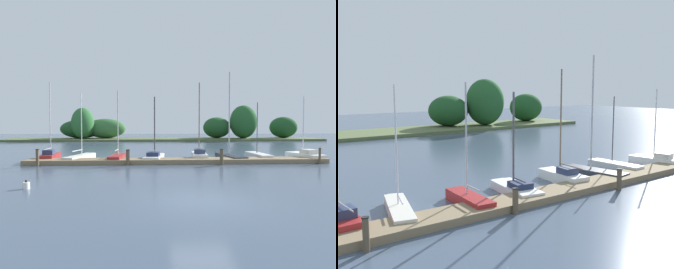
{
  "view_description": "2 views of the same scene",
  "coord_description": "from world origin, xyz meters",
  "views": [
    {
      "loc": [
        -1.96,
        -10.79,
        3.07
      ],
      "look_at": [
        -0.74,
        12.86,
        2.2
      ],
      "focal_mm": 29.09,
      "sensor_mm": 36.0,
      "label": 1
    },
    {
      "loc": [
        -14.26,
        -3.42,
        5.68
      ],
      "look_at": [
        -1.52,
        13.72,
        3.04
      ],
      "focal_mm": 41.02,
      "sensor_mm": 36.0,
      "label": 2
    }
  ],
  "objects": [
    {
      "name": "sailboat_5",
      "position": [
        4.69,
        12.74,
        0.35
      ],
      "size": [
        1.84,
        4.6,
        7.68
      ],
      "rotation": [
        0.0,
        0.0,
        1.73
      ],
      "color": "#232833",
      "rests_on": "ground"
    },
    {
      "name": "sailboat_1",
      "position": [
        -8.2,
        12.78,
        0.28
      ],
      "size": [
        1.87,
        4.44,
        5.8
      ],
      "rotation": [
        0.0,
        0.0,
        1.33
      ],
      "color": "silver",
      "rests_on": "ground"
    },
    {
      "name": "sailboat_4",
      "position": [
        2.01,
        12.81,
        0.41
      ],
      "size": [
        1.53,
        3.77,
        6.75
      ],
      "rotation": [
        0.0,
        0.0,
        1.47
      ],
      "color": "white",
      "rests_on": "ground"
    },
    {
      "name": "mooring_piling_1",
      "position": [
        -3.94,
        9.75,
        0.6
      ],
      "size": [
        0.31,
        0.31,
        1.19
      ],
      "color": "brown",
      "rests_on": "ground"
    },
    {
      "name": "sailboat_7",
      "position": [
        11.2,
        12.29,
        0.37
      ],
      "size": [
        2.0,
        3.98,
        5.57
      ],
      "rotation": [
        0.0,
        0.0,
        1.77
      ],
      "color": "white",
      "rests_on": "ground"
    },
    {
      "name": "mooring_piling_2",
      "position": [
        3.16,
        9.5,
        0.62
      ],
      "size": [
        0.31,
        0.31,
        1.22
      ],
      "color": "brown",
      "rests_on": "ground"
    },
    {
      "name": "sailboat_3",
      "position": [
        -1.93,
        12.36,
        0.33
      ],
      "size": [
        1.86,
        4.08,
        5.44
      ],
      "rotation": [
        0.0,
        0.0,
        1.42
      ],
      "color": "white",
      "rests_on": "ground"
    },
    {
      "name": "mooring_piling_0",
      "position": [
        -10.56,
        9.66,
        0.64
      ],
      "size": [
        0.27,
        0.27,
        1.26
      ],
      "color": "brown",
      "rests_on": "ground"
    },
    {
      "name": "dock_pier",
      "position": [
        0.0,
        10.82,
        0.17
      ],
      "size": [
        23.84,
        1.8,
        0.35
      ],
      "color": "#847051",
      "rests_on": "ground"
    },
    {
      "name": "sailboat_2",
      "position": [
        -4.99,
        12.13,
        0.34
      ],
      "size": [
        1.17,
        3.76,
        5.91
      ],
      "rotation": [
        0.0,
        0.0,
        1.51
      ],
      "color": "maroon",
      "rests_on": "ground"
    },
    {
      "name": "sailboat_6",
      "position": [
        7.34,
        13.14,
        0.28
      ],
      "size": [
        1.21,
        4.13,
        5.05
      ],
      "rotation": [
        0.0,
        0.0,
        1.62
      ],
      "color": "white",
      "rests_on": "ground"
    },
    {
      "name": "sailboat_0",
      "position": [
        -10.72,
        12.57,
        0.41
      ],
      "size": [
        1.3,
        3.13,
        6.65
      ],
      "rotation": [
        0.0,
        0.0,
        1.66
      ],
      "color": "maroon",
      "rests_on": "ground"
    },
    {
      "name": "far_shore",
      "position": [
        1.35,
        42.46,
        2.29
      ],
      "size": [
        60.2,
        8.03,
        6.82
      ],
      "color": "#56663D",
      "rests_on": "ground"
    }
  ]
}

